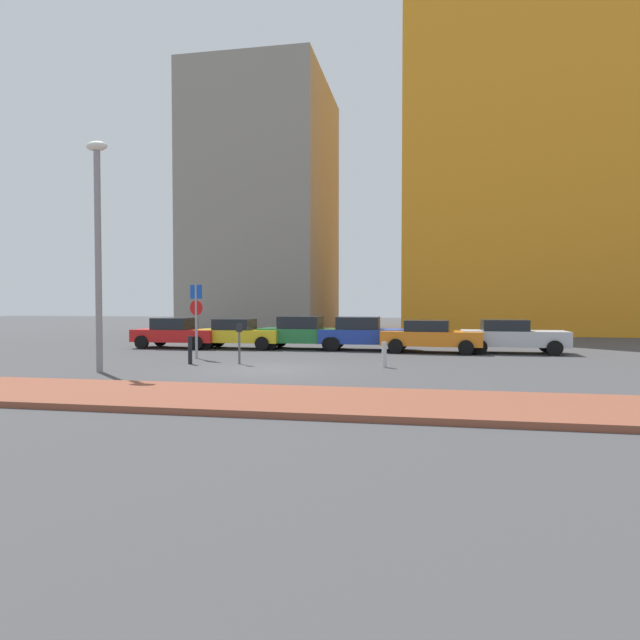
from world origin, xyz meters
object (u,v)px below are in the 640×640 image
(parked_car_orange, at_px, (431,336))
(parked_car_silver, at_px, (512,336))
(parked_car_red, at_px, (177,333))
(street_lamp, at_px, (98,238))
(traffic_bollard_mid, at_px, (384,355))
(parked_car_blue, at_px, (364,333))
(traffic_bollard_near, at_px, (190,350))
(parking_meter, at_px, (239,338))
(parked_car_yellow, at_px, (238,333))
(parked_car_green, at_px, (303,332))
(parking_sign_post, at_px, (196,312))

(parked_car_orange, distance_m, parked_car_silver, 3.47)
(parked_car_red, height_order, street_lamp, street_lamp)
(parked_car_orange, distance_m, traffic_bollard_mid, 6.10)
(parked_car_blue, distance_m, traffic_bollard_near, 8.79)
(traffic_bollard_mid, bearing_deg, parking_meter, 179.73)
(parked_car_red, bearing_deg, parking_meter, -48.77)
(parked_car_yellow, height_order, parked_car_green, parked_car_green)
(parked_car_orange, height_order, parking_meter, parking_meter)
(parked_car_silver, bearing_deg, parked_car_green, 177.40)
(parked_car_yellow, height_order, parked_car_orange, parked_car_orange)
(parked_car_orange, bearing_deg, parked_car_red, 179.27)
(parked_car_blue, xyz_separation_m, traffic_bollard_near, (-5.55, -6.80, -0.28))
(parked_car_green, xyz_separation_m, parking_sign_post, (-3.19, -5.00, 1.05))
(parked_car_yellow, relative_size, parked_car_green, 0.99)
(parked_car_yellow, bearing_deg, traffic_bollard_near, -85.88)
(parking_meter, distance_m, street_lamp, 5.75)
(parked_car_orange, height_order, parked_car_silver, parked_car_silver)
(parked_car_silver, relative_size, parking_meter, 3.07)
(parked_car_green, bearing_deg, traffic_bollard_near, -110.86)
(parked_car_blue, bearing_deg, traffic_bollard_near, -129.21)
(parking_meter, bearing_deg, parked_car_red, 131.23)
(parked_car_green, relative_size, traffic_bollard_mid, 4.74)
(parked_car_silver, height_order, traffic_bollard_near, parked_car_silver)
(parked_car_green, relative_size, parked_car_blue, 0.95)
(parked_car_orange, bearing_deg, parked_car_blue, 168.10)
(parked_car_red, relative_size, parked_car_blue, 0.96)
(parked_car_blue, bearing_deg, parked_car_red, -177.00)
(parked_car_green, distance_m, street_lamp, 11.09)
(parking_sign_post, bearing_deg, parked_car_blue, 38.86)
(parked_car_red, bearing_deg, parked_car_yellow, 4.13)
(parked_car_blue, relative_size, parked_car_orange, 0.97)
(parking_meter, bearing_deg, parked_car_green, 82.32)
(street_lamp, bearing_deg, parked_car_yellow, 81.24)
(traffic_bollard_mid, bearing_deg, parking_sign_post, 168.15)
(parked_car_yellow, bearing_deg, parked_car_green, 6.04)
(parked_car_red, height_order, traffic_bollard_near, parked_car_red)
(parked_car_green, bearing_deg, street_lamp, -115.35)
(parking_sign_post, bearing_deg, parked_car_red, 123.54)
(parked_car_orange, height_order, traffic_bollard_near, parked_car_orange)
(parked_car_silver, xyz_separation_m, traffic_bollard_near, (-12.00, -6.45, -0.25))
(parked_car_orange, xyz_separation_m, parking_sign_post, (-9.11, -4.30, 1.11))
(parked_car_yellow, distance_m, parked_car_silver, 12.47)
(parked_car_blue, height_order, street_lamp, street_lamp)
(parked_car_green, distance_m, traffic_bollard_near, 7.36)
(parked_car_yellow, xyz_separation_m, traffic_bollard_near, (0.47, -6.55, -0.23))
(parking_sign_post, xyz_separation_m, traffic_bollard_near, (0.57, -1.87, -1.34))
(parked_car_blue, xyz_separation_m, parked_car_orange, (2.99, -0.63, -0.05))
(parked_car_blue, distance_m, street_lamp, 12.52)
(street_lamp, bearing_deg, parked_car_orange, 40.20)
(parking_meter, xyz_separation_m, street_lamp, (-3.63, -2.97, 3.33))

